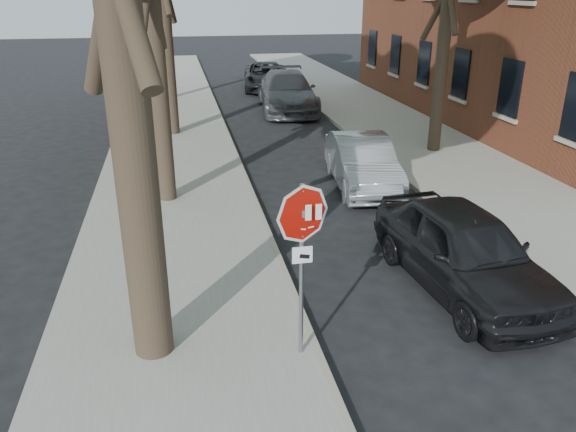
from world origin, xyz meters
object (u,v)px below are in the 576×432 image
Objects in this scene: car_b at (362,162)px; car_c at (287,92)px; car_d at (266,76)px; car_a at (464,250)px; stop_sign at (302,239)px.

car_b is 0.73× the size of car_c.
car_b is at bearing -85.31° from car_c.
car_c is 5.67m from car_d.
car_a is 5.71m from car_b.
car_d is (0.00, 21.88, -0.06)m from car_a.
stop_sign is 3.82m from car_a.
car_c is (0.00, 16.21, 0.07)m from car_a.
car_d is at bearing 81.97° from stop_sign.
stop_sign reaches higher than car_b.
car_d is (0.00, 16.17, 0.01)m from car_b.
car_c reaches higher than car_b.
car_b is 0.84× the size of car_d.
car_d reaches higher than car_b.
car_a is at bearing -82.99° from car_d.
car_c is (0.00, 10.50, 0.14)m from car_b.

